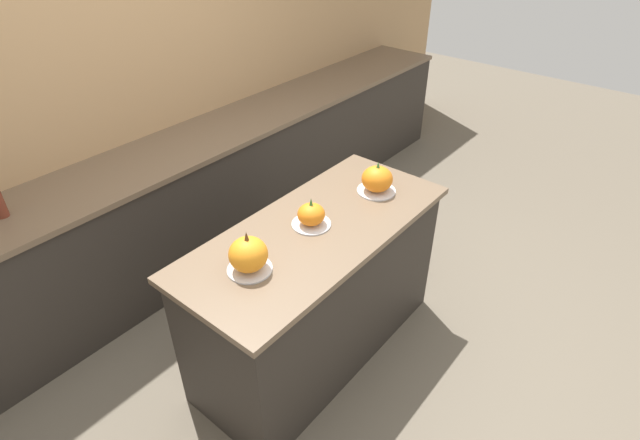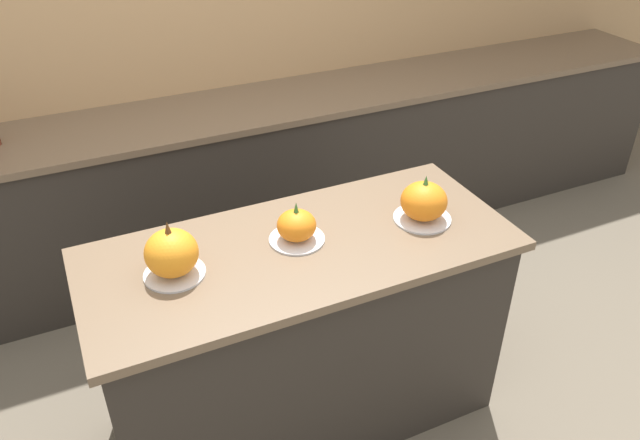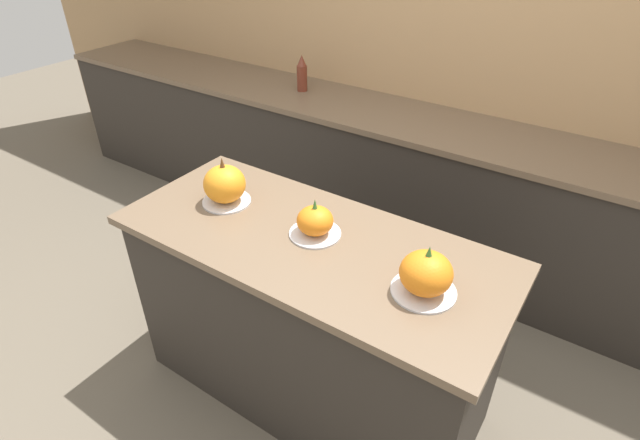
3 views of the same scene
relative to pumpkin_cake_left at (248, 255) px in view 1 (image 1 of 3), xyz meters
The scene contains 7 objects.
ground_plane 1.08m from the pumpkin_cake_left, ahead, with size 12.00×12.00×0.00m, color #665B4C.
wall_back 1.68m from the pumpkin_cake_left, 74.14° to the left, with size 8.00×0.06×2.50m.
kitchen_island 0.70m from the pumpkin_cake_left, ahead, with size 1.57×0.68×0.89m.
back_counter 1.44m from the pumpkin_cake_left, 70.29° to the left, with size 6.00×0.60×0.91m.
pumpkin_cake_left is the anchor object (origin of this frame).
pumpkin_cake_center 0.45m from the pumpkin_cake_left, ahead, with size 0.20×0.20×0.16m.
pumpkin_cake_right 0.95m from the pumpkin_cake_left, ahead, with size 0.22×0.22×0.19m.
Camera 1 is at (-1.60, -1.33, 2.37)m, focal length 28.00 mm.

